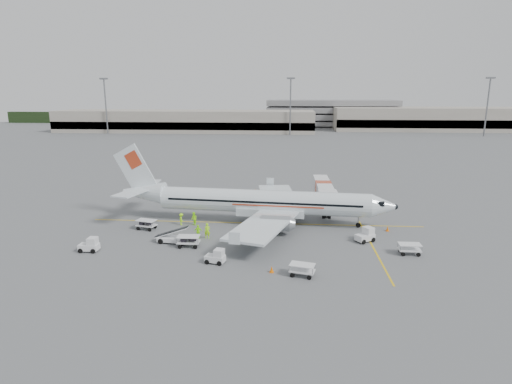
% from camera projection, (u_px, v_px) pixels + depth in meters
% --- Properties ---
extents(ground, '(360.00, 360.00, 0.00)m').
position_uv_depth(ground, '(255.00, 223.00, 56.99)').
color(ground, '#56595B').
extents(stripe_lead, '(44.00, 0.20, 0.01)m').
position_uv_depth(stripe_lead, '(255.00, 223.00, 56.99)').
color(stripe_lead, yellow).
rests_on(stripe_lead, ground).
extents(stripe_cross, '(0.20, 20.00, 0.01)m').
position_uv_depth(stripe_cross, '(373.00, 247.00, 48.22)').
color(stripe_cross, yellow).
rests_on(stripe_cross, ground).
extents(terminal_west, '(110.00, 22.00, 9.00)m').
position_uv_depth(terminal_west, '(186.00, 121.00, 184.98)').
color(terminal_west, gray).
rests_on(terminal_west, ground).
extents(terminal_east, '(90.00, 26.00, 10.00)m').
position_uv_depth(terminal_east, '(435.00, 119.00, 191.50)').
color(terminal_east, gray).
rests_on(terminal_east, ground).
extents(parking_garage, '(62.00, 24.00, 14.00)m').
position_uv_depth(parking_garage, '(331.00, 112.00, 208.84)').
color(parking_garage, slate).
rests_on(parking_garage, ground).
extents(treeline, '(300.00, 3.00, 6.00)m').
position_uv_depth(treeline, '(280.00, 118.00, 226.12)').
color(treeline, black).
rests_on(treeline, ground).
extents(mast_west, '(3.20, 1.20, 22.00)m').
position_uv_depth(mast_west, '(106.00, 107.00, 174.00)').
color(mast_west, slate).
rests_on(mast_west, ground).
extents(mast_center, '(3.20, 1.20, 22.00)m').
position_uv_depth(mast_center, '(290.00, 107.00, 168.60)').
color(mast_center, slate).
rests_on(mast_center, ground).
extents(mast_east, '(3.20, 1.20, 22.00)m').
position_uv_depth(mast_east, '(487.00, 108.00, 163.20)').
color(mast_east, slate).
rests_on(mast_east, ground).
extents(aircraft, '(38.81, 31.66, 10.05)m').
position_uv_depth(aircraft, '(264.00, 186.00, 55.95)').
color(aircraft, white).
rests_on(aircraft, ground).
extents(jet_bridge, '(3.15, 15.39, 4.03)m').
position_uv_depth(jet_bridge, '(323.00, 195.00, 63.99)').
color(jet_bridge, silver).
rests_on(jet_bridge, ground).
extents(belt_loader, '(4.94, 2.40, 2.57)m').
position_uv_depth(belt_loader, '(173.00, 232.00, 49.36)').
color(belt_loader, silver).
rests_on(belt_loader, ground).
extents(tug_fore, '(2.50, 2.26, 1.68)m').
position_uv_depth(tug_fore, '(365.00, 235.00, 49.83)').
color(tug_fore, silver).
rests_on(tug_fore, ground).
extents(tug_mid, '(2.18, 1.54, 1.53)m').
position_uv_depth(tug_mid, '(215.00, 256.00, 43.61)').
color(tug_mid, silver).
rests_on(tug_mid, ground).
extents(tug_aft, '(2.07, 1.19, 1.60)m').
position_uv_depth(tug_aft, '(89.00, 244.00, 46.78)').
color(tug_aft, silver).
rests_on(tug_aft, ground).
extents(cart_loaded_a, '(2.52, 1.53, 1.30)m').
position_uv_depth(cart_loaded_a, '(189.00, 241.00, 48.18)').
color(cart_loaded_a, silver).
rests_on(cart_loaded_a, ground).
extents(cart_loaded_b, '(2.69, 1.97, 1.26)m').
position_uv_depth(cart_loaded_b, '(146.00, 225.00, 54.27)').
color(cart_loaded_b, silver).
rests_on(cart_loaded_b, ground).
extents(cart_empty_a, '(2.60, 1.91, 1.22)m').
position_uv_depth(cart_empty_a, '(302.00, 270.00, 40.56)').
color(cart_empty_a, silver).
rests_on(cart_empty_a, ground).
extents(cart_empty_b, '(2.33, 1.39, 1.21)m').
position_uv_depth(cart_empty_b, '(409.00, 249.00, 45.96)').
color(cart_empty_b, silver).
rests_on(cart_empty_b, ground).
extents(cone_nose, '(0.40, 0.40, 0.65)m').
position_uv_depth(cone_nose, '(388.00, 229.00, 53.69)').
color(cone_nose, '#F66801').
rests_on(cone_nose, ground).
extents(cone_port, '(0.38, 0.38, 0.62)m').
position_uv_depth(cone_port, '(255.00, 190.00, 74.45)').
color(cone_port, '#F66801').
rests_on(cone_port, ground).
extents(cone_stbd, '(0.41, 0.41, 0.67)m').
position_uv_depth(cone_stbd, '(272.00, 269.00, 41.45)').
color(cone_stbd, '#F66801').
rests_on(cone_stbd, ground).
extents(crew_a, '(0.75, 0.55, 1.88)m').
position_uv_depth(crew_a, '(207.00, 231.00, 50.89)').
color(crew_a, '#93E411').
rests_on(crew_a, ground).
extents(crew_b, '(1.06, 1.09, 1.77)m').
position_uv_depth(crew_b, '(194.00, 219.00, 55.90)').
color(crew_b, '#93E411').
rests_on(crew_b, ground).
extents(crew_c, '(1.02, 1.18, 1.59)m').
position_uv_depth(crew_c, '(181.00, 219.00, 56.04)').
color(crew_c, '#93E411').
rests_on(crew_c, ground).
extents(crew_d, '(1.01, 0.52, 1.65)m').
position_uv_depth(crew_d, '(198.00, 231.00, 51.02)').
color(crew_d, '#93E411').
rests_on(crew_d, ground).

